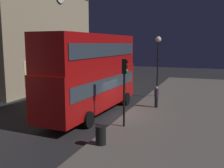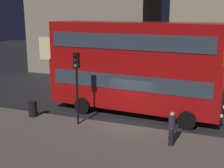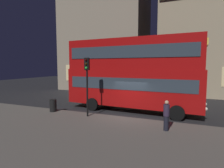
{
  "view_description": "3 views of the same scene",
  "coord_description": "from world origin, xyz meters",
  "px_view_note": "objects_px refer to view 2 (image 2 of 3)",
  "views": [
    {
      "loc": [
        -17.19,
        -6.21,
        5.13
      ],
      "look_at": [
        -0.37,
        0.13,
        2.33
      ],
      "focal_mm": 41.8,
      "sensor_mm": 36.0,
      "label": 1
    },
    {
      "loc": [
        4.95,
        -15.89,
        6.42
      ],
      "look_at": [
        -1.44,
        1.02,
        2.0
      ],
      "focal_mm": 48.2,
      "sensor_mm": 36.0,
      "label": 2
    },
    {
      "loc": [
        3.92,
        -12.74,
        3.68
      ],
      "look_at": [
        -1.64,
        0.79,
        2.24
      ],
      "focal_mm": 29.93,
      "sensor_mm": 36.0,
      "label": 3
    }
  ],
  "objects_px": {
    "double_decker_bus": "(134,64)",
    "litter_bin": "(33,109)",
    "pedestrian": "(172,128)",
    "traffic_light_near_kerb": "(77,74)"
  },
  "relations": [
    {
      "from": "litter_bin",
      "to": "traffic_light_near_kerb",
      "type": "bearing_deg",
      "value": -3.63
    },
    {
      "from": "traffic_light_near_kerb",
      "to": "pedestrian",
      "type": "bearing_deg",
      "value": -19.35
    },
    {
      "from": "pedestrian",
      "to": "litter_bin",
      "type": "height_order",
      "value": "pedestrian"
    },
    {
      "from": "pedestrian",
      "to": "litter_bin",
      "type": "distance_m",
      "value": 8.7
    },
    {
      "from": "double_decker_bus",
      "to": "traffic_light_near_kerb",
      "type": "distance_m",
      "value": 3.96
    },
    {
      "from": "double_decker_bus",
      "to": "pedestrian",
      "type": "bearing_deg",
      "value": -49.44
    },
    {
      "from": "double_decker_bus",
      "to": "litter_bin",
      "type": "height_order",
      "value": "double_decker_bus"
    },
    {
      "from": "double_decker_bus",
      "to": "litter_bin",
      "type": "distance_m",
      "value": 6.77
    },
    {
      "from": "double_decker_bus",
      "to": "traffic_light_near_kerb",
      "type": "height_order",
      "value": "double_decker_bus"
    },
    {
      "from": "traffic_light_near_kerb",
      "to": "pedestrian",
      "type": "relative_size",
      "value": 2.44
    }
  ]
}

